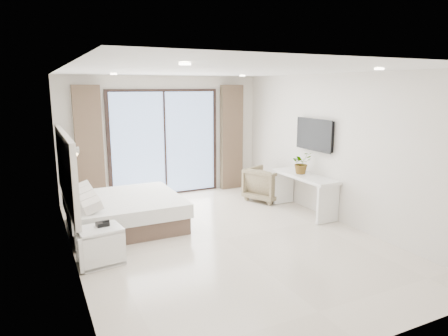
{
  "coord_description": "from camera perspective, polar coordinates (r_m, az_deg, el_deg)",
  "views": [
    {
      "loc": [
        -2.72,
        -5.59,
        2.46
      ],
      "look_at": [
        0.2,
        0.4,
        1.1
      ],
      "focal_mm": 32.0,
      "sensor_mm": 36.0,
      "label": 1
    }
  ],
  "objects": [
    {
      "name": "ground",
      "position": [
        6.68,
        -0.03,
        -10.07
      ],
      "size": [
        6.2,
        6.2,
        0.0
      ],
      "primitive_type": "plane",
      "color": "beige",
      "rests_on": "ground"
    },
    {
      "name": "room_shell",
      "position": [
        7.01,
        -4.71,
        4.3
      ],
      "size": [
        4.62,
        6.22,
        2.72
      ],
      "color": "silver",
      "rests_on": "ground"
    },
    {
      "name": "bed",
      "position": [
        7.35,
        -14.16,
        -6.05
      ],
      "size": [
        1.91,
        1.82,
        0.67
      ],
      "color": "brown",
      "rests_on": "ground"
    },
    {
      "name": "nightstand",
      "position": [
        5.97,
        -17.25,
        -10.57
      ],
      "size": [
        0.63,
        0.54,
        0.53
      ],
      "rotation": [
        0.0,
        0.0,
        0.12
      ],
      "color": "white",
      "rests_on": "ground"
    },
    {
      "name": "phone",
      "position": [
        5.93,
        -16.97,
        -7.67
      ],
      "size": [
        0.19,
        0.15,
        0.06
      ],
      "primitive_type": "cube",
      "rotation": [
        0.0,
        0.0,
        0.12
      ],
      "color": "black",
      "rests_on": "nightstand"
    },
    {
      "name": "console_desk",
      "position": [
        8.01,
        11.4,
        -2.41
      ],
      "size": [
        0.49,
        1.57,
        0.77
      ],
      "color": "white",
      "rests_on": "ground"
    },
    {
      "name": "plant",
      "position": [
        8.02,
        10.98,
        0.4
      ],
      "size": [
        0.4,
        0.44,
        0.34
      ],
      "primitive_type": "imported",
      "rotation": [
        0.0,
        0.0,
        0.02
      ],
      "color": "#33662D",
      "rests_on": "console_desk"
    },
    {
      "name": "armchair",
      "position": [
        8.82,
        6.05,
        -2.06
      ],
      "size": [
        0.98,
        1.0,
        0.79
      ],
      "primitive_type": "imported",
      "rotation": [
        0.0,
        0.0,
        2.0
      ],
      "color": "#9A8C65",
      "rests_on": "ground"
    }
  ]
}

